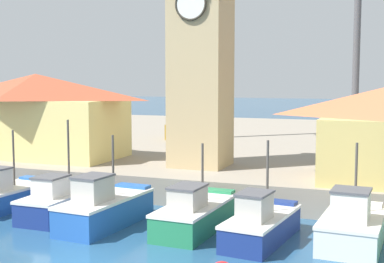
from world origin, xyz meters
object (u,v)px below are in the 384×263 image
object	(u,v)px
fishing_boat_left_inner	(5,194)
port_crane_near	(357,45)
clock_tower	(201,39)
warehouse_left	(37,114)
fishing_boat_mid_left	(61,201)
port_crane_far	(181,44)
fishing_boat_center	(105,208)
fishing_boat_right_inner	(261,224)
fishing_boat_right_outer	(352,226)
fishing_boat_mid_right	(196,213)

from	to	relation	value
fishing_boat_left_inner	port_crane_near	size ratio (longest dim) A/B	0.24
clock_tower	warehouse_left	distance (m)	11.66
fishing_boat_mid_left	port_crane_far	distance (m)	21.32
warehouse_left	port_crane_near	bearing A→B (deg)	43.91
fishing_boat_mid_left	warehouse_left	size ratio (longest dim) A/B	0.43
fishing_boat_center	fishing_boat_right_inner	xyz separation A→B (m)	(6.66, 0.26, -0.10)
fishing_boat_left_inner	fishing_boat_right_outer	xyz separation A→B (m)	(15.99, -0.01, 0.06)
fishing_boat_mid_left	fishing_boat_left_inner	bearing A→B (deg)	174.97
fishing_boat_center	warehouse_left	distance (m)	13.04
fishing_boat_center	fishing_boat_right_outer	world-z (taller)	fishing_boat_center
fishing_boat_right_outer	fishing_boat_right_inner	bearing A→B (deg)	-167.55
fishing_boat_mid_left	port_crane_far	size ratio (longest dim) A/B	0.24
fishing_boat_right_inner	fishing_boat_center	bearing A→B (deg)	-177.77
fishing_boat_right_inner	port_crane_near	distance (m)	26.61
fishing_boat_left_inner	fishing_boat_mid_right	xyz separation A→B (m)	(9.81, -0.14, 0.01)
fishing_boat_left_inner	fishing_boat_right_outer	distance (m)	15.99
fishing_boat_center	port_crane_near	distance (m)	28.05
port_crane_near	fishing_boat_mid_right	bearing A→B (deg)	-100.53
fishing_boat_right_outer	fishing_boat_center	bearing A→B (deg)	-174.34
fishing_boat_left_inner	warehouse_left	xyz separation A→B (m)	(-3.51, 7.29, 3.30)
port_crane_near	port_crane_far	bearing A→B (deg)	-157.91
fishing_boat_left_inner	clock_tower	world-z (taller)	clock_tower
warehouse_left	port_crane_far	xyz separation A→B (m)	(4.92, 11.96, 4.96)
fishing_boat_center	clock_tower	bearing A→B (deg)	81.32
fishing_boat_mid_right	port_crane_far	bearing A→B (deg)	113.44
fishing_boat_mid_left	clock_tower	bearing A→B (deg)	63.14
fishing_boat_mid_right	port_crane_near	distance (m)	26.39
fishing_boat_mid_left	fishing_boat_center	size ratio (longest dim) A/B	0.91
fishing_boat_center	clock_tower	distance (m)	11.36
port_crane_near	port_crane_far	size ratio (longest dim) A/B	1.04
fishing_boat_center	port_crane_far	size ratio (longest dim) A/B	0.27
fishing_boat_left_inner	port_crane_far	distance (m)	20.99
fishing_boat_center	warehouse_left	xyz separation A→B (m)	(-9.54, 8.29, 3.20)
fishing_boat_right_inner	fishing_boat_right_outer	size ratio (longest dim) A/B	1.09
warehouse_left	clock_tower	bearing A→B (deg)	0.58
fishing_boat_center	port_crane_far	xyz separation A→B (m)	(-4.62, 20.25, 8.16)
fishing_boat_mid_left	fishing_boat_right_outer	bearing A→B (deg)	1.31
fishing_boat_left_inner	fishing_boat_mid_right	size ratio (longest dim) A/B	0.94
fishing_boat_left_inner	fishing_boat_mid_right	bearing A→B (deg)	-0.83
clock_tower	fishing_boat_right_inner	bearing A→B (deg)	-56.53
fishing_boat_mid_right	fishing_boat_right_outer	bearing A→B (deg)	1.20
fishing_boat_right_inner	port_crane_near	world-z (taller)	port_crane_near
fishing_boat_mid_left	fishing_boat_mid_right	distance (m)	6.40
fishing_boat_left_inner	fishing_boat_right_inner	size ratio (longest dim) A/B	1.03
port_crane_far	fishing_boat_mid_left	bearing A→B (deg)	-84.14
fishing_boat_right_outer	port_crane_near	bearing A→B (deg)	93.72
fishing_boat_mid_right	warehouse_left	distance (m)	15.60
fishing_boat_mid_left	fishing_boat_center	distance (m)	2.71
port_crane_near	fishing_boat_left_inner	bearing A→B (deg)	-120.42
fishing_boat_left_inner	fishing_boat_center	xyz separation A→B (m)	(6.03, -1.00, 0.10)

